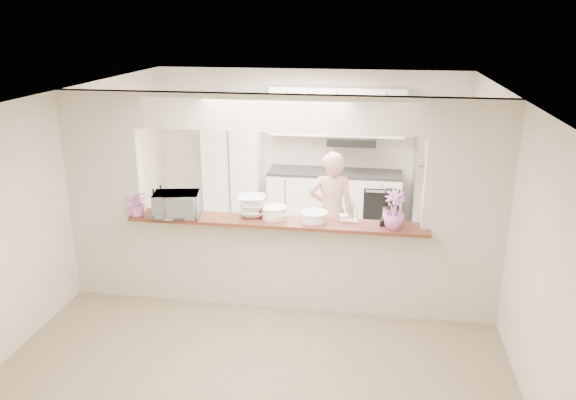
% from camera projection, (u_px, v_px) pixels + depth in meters
% --- Properties ---
extents(floor, '(6.00, 6.00, 0.00)m').
position_uv_depth(floor, '(278.00, 304.00, 6.72)').
color(floor, gray).
rests_on(floor, ground).
extents(tile_overlay, '(5.00, 2.90, 0.01)m').
position_uv_depth(tile_overlay, '(296.00, 252.00, 8.18)').
color(tile_overlay, silver).
rests_on(tile_overlay, floor).
extents(partition, '(5.00, 0.15, 2.50)m').
position_uv_depth(partition, '(277.00, 186.00, 6.26)').
color(partition, beige).
rests_on(partition, floor).
extents(bar_counter, '(3.40, 0.38, 1.09)m').
position_uv_depth(bar_counter, '(277.00, 260.00, 6.54)').
color(bar_counter, beige).
rests_on(bar_counter, floor).
extents(kitchen_cabinets, '(3.15, 0.62, 2.25)m').
position_uv_depth(kitchen_cabinets, '(295.00, 167.00, 9.00)').
color(kitchen_cabinets, white).
rests_on(kitchen_cabinets, floor).
extents(refrigerator, '(0.75, 0.70, 1.70)m').
position_uv_depth(refrigerator, '(438.00, 182.00, 8.64)').
color(refrigerator, '#9F9FA4').
rests_on(refrigerator, floor).
extents(flower_left, '(0.31, 0.28, 0.31)m').
position_uv_depth(flower_left, '(138.00, 203.00, 6.43)').
color(flower_left, '#C769B8').
rests_on(flower_left, bar_counter).
extents(wine_bottle_a, '(0.06, 0.06, 0.32)m').
position_uv_depth(wine_bottle_a, '(161.00, 200.00, 6.62)').
color(wine_bottle_a, black).
rests_on(wine_bottle_a, bar_counter).
extents(wine_bottle_b, '(0.07, 0.07, 0.33)m').
position_uv_depth(wine_bottle_b, '(154.00, 206.00, 6.41)').
color(wine_bottle_b, black).
rests_on(wine_bottle_b, bar_counter).
extents(toaster_oven, '(0.57, 0.44, 0.28)m').
position_uv_depth(toaster_oven, '(177.00, 205.00, 6.42)').
color(toaster_oven, '#A8A8AD').
rests_on(toaster_oven, bar_counter).
extents(serving_bowls, '(0.37, 0.37, 0.23)m').
position_uv_depth(serving_bowls, '(252.00, 206.00, 6.44)').
color(serving_bowls, white).
rests_on(serving_bowls, bar_counter).
extents(plate_stack_a, '(0.29, 0.29, 0.13)m').
position_uv_depth(plate_stack_a, '(274.00, 212.00, 6.40)').
color(plate_stack_a, white).
rests_on(plate_stack_a, bar_counter).
extents(plate_stack_b, '(0.31, 0.31, 0.11)m').
position_uv_depth(plate_stack_b, '(314.00, 216.00, 6.30)').
color(plate_stack_b, white).
rests_on(plate_stack_b, bar_counter).
extents(red_bowl, '(0.16, 0.16, 0.08)m').
position_uv_depth(red_bowl, '(266.00, 213.00, 6.47)').
color(red_bowl, maroon).
rests_on(red_bowl, bar_counter).
extents(tan_bowl, '(0.14, 0.14, 0.06)m').
position_uv_depth(tan_bowl, '(281.00, 217.00, 6.34)').
color(tan_bowl, beige).
rests_on(tan_bowl, bar_counter).
extents(utensil_caddy, '(0.24, 0.15, 0.22)m').
position_uv_depth(utensil_caddy, '(348.00, 213.00, 6.28)').
color(utensil_caddy, silver).
rests_on(utensil_caddy, bar_counter).
extents(stand_mixer, '(0.19, 0.28, 0.38)m').
position_uv_depth(stand_mixer, '(389.00, 209.00, 6.20)').
color(stand_mixer, black).
rests_on(stand_mixer, bar_counter).
extents(flower_right, '(0.28, 0.28, 0.42)m').
position_uv_depth(flower_right, '(394.00, 210.00, 6.03)').
color(flower_right, '#C76BBF').
rests_on(flower_right, bar_counter).
extents(person, '(0.62, 0.43, 1.64)m').
position_uv_depth(person, '(331.00, 213.00, 7.38)').
color(person, '#DC9F8F').
rests_on(person, floor).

